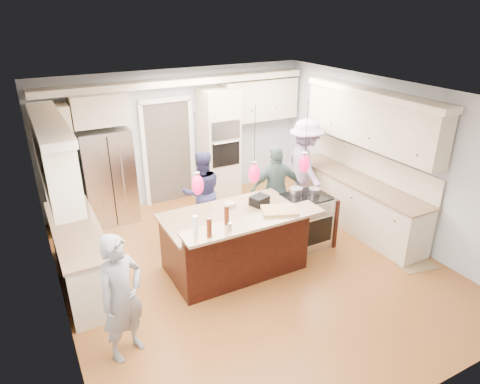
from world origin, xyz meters
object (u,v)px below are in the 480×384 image
object	(u,v)px
refrigerator	(108,176)
person_far_left	(202,192)
kitchen_island	(234,241)
island_range	(306,220)
person_bar_end	(122,297)

from	to	relation	value
refrigerator	person_far_left	world-z (taller)	refrigerator
kitchen_island	island_range	bearing A→B (deg)	3.11
kitchen_island	person_bar_end	size ratio (longest dim) A/B	1.32
island_range	person_far_left	world-z (taller)	person_far_left
kitchen_island	person_bar_end	bearing A→B (deg)	-153.23
refrigerator	kitchen_island	size ratio (longest dim) A/B	0.86
refrigerator	person_bar_end	bearing A→B (deg)	-100.21
island_range	person_bar_end	bearing A→B (deg)	-162.51
island_range	person_far_left	xyz separation A→B (m)	(-1.34, 1.29, 0.30)
island_range	person_far_left	size ratio (longest dim) A/B	0.61
kitchen_island	person_far_left	distance (m)	1.40
person_bar_end	person_far_left	world-z (taller)	person_bar_end
refrigerator	kitchen_island	distance (m)	2.91
island_range	person_bar_end	distance (m)	3.53
kitchen_island	person_far_left	world-z (taller)	person_far_left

